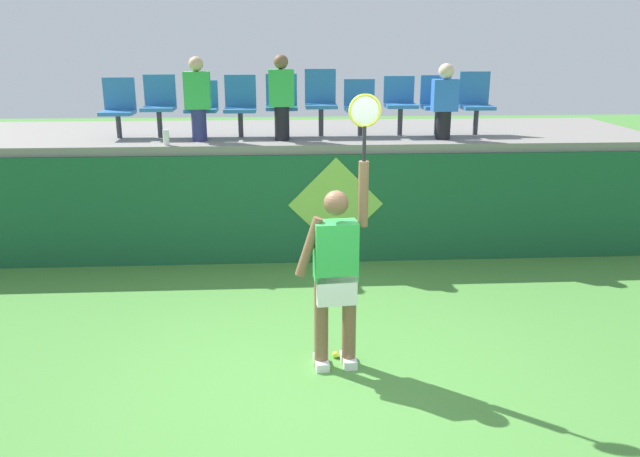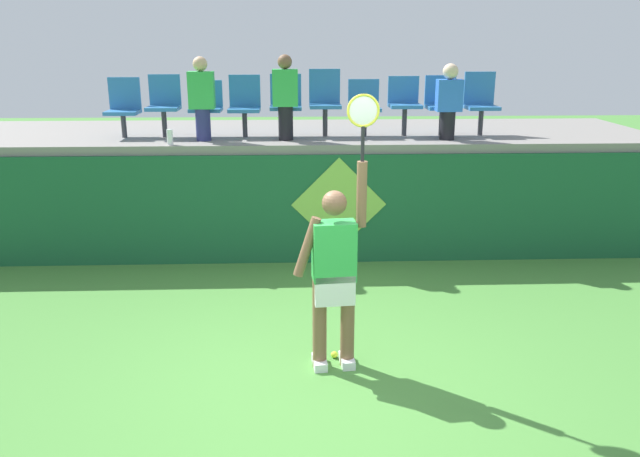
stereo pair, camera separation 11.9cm
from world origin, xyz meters
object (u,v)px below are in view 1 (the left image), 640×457
at_px(stadium_chair_2, 202,105).
at_px(spectator_2, 198,97).
at_px(water_bottle, 166,138).
at_px(stadium_chair_6, 360,104).
at_px(stadium_chair_3, 240,103).
at_px(stadium_chair_8, 437,102).
at_px(stadium_chair_7, 400,101).
at_px(tennis_ball, 336,354).
at_px(stadium_chair_4, 282,102).
at_px(spectator_0, 282,96).
at_px(stadium_chair_5, 321,99).
at_px(stadium_chair_9, 476,100).
at_px(spectator_1, 445,100).
at_px(stadium_chair_1, 159,103).
at_px(stadium_chair_0, 118,106).
at_px(tennis_player, 336,270).

relative_size(stadium_chair_2, spectator_2, 0.69).
distance_m(water_bottle, stadium_chair_6, 2.75).
relative_size(water_bottle, spectator_2, 0.18).
distance_m(stadium_chair_3, stadium_chair_8, 2.80).
xyz_separation_m(stadium_chair_2, stadium_chair_7, (2.80, 0.00, 0.04)).
height_order(tennis_ball, stadium_chair_4, stadium_chair_4).
bearing_deg(spectator_0, stadium_chair_4, 90.00).
bearing_deg(stadium_chair_2, spectator_2, -90.00).
distance_m(stadium_chair_3, stadium_chair_5, 1.13).
relative_size(stadium_chair_7, stadium_chair_9, 0.93).
height_order(stadium_chair_3, spectator_1, spectator_1).
relative_size(stadium_chair_6, spectator_1, 0.77).
bearing_deg(stadium_chair_4, stadium_chair_1, -180.00).
bearing_deg(stadium_chair_4, spectator_2, -160.22).
relative_size(stadium_chair_4, spectator_2, 0.77).
xyz_separation_m(stadium_chair_1, stadium_chair_4, (1.71, 0.00, 0.00)).
height_order(stadium_chair_6, spectator_0, spectator_0).
height_order(water_bottle, stadium_chair_0, stadium_chair_0).
xyz_separation_m(water_bottle, stadium_chair_9, (4.29, 0.77, 0.38)).
relative_size(water_bottle, stadium_chair_1, 0.24).
relative_size(tennis_ball, stadium_chair_4, 0.08).
bearing_deg(stadium_chair_3, water_bottle, -140.50).
height_order(stadium_chair_1, spectator_2, spectator_2).
bearing_deg(tennis_ball, stadium_chair_0, 127.07).
bearing_deg(stadium_chair_8, spectator_0, -169.68).
relative_size(stadium_chair_0, stadium_chair_6, 1.04).
relative_size(stadium_chair_1, stadium_chair_2, 1.11).
bearing_deg(stadium_chair_2, stadium_chair_1, 179.36).
bearing_deg(stadium_chair_4, stadium_chair_0, 179.93).
xyz_separation_m(stadium_chair_5, spectator_2, (-1.67, -0.41, 0.07)).
bearing_deg(spectator_2, spectator_0, -0.14).
bearing_deg(stadium_chair_5, stadium_chair_7, -0.54).
bearing_deg(spectator_2, stadium_chair_5, 13.68).
distance_m(stadium_chair_1, spectator_1, 3.95).
xyz_separation_m(stadium_chair_4, stadium_chair_9, (2.78, 0.00, 0.00)).
xyz_separation_m(tennis_ball, stadium_chair_1, (-2.18, 3.63, 2.05)).
bearing_deg(spectator_0, stadium_chair_6, 19.79).
bearing_deg(stadium_chair_3, spectator_1, -9.26).
height_order(tennis_player, stadium_chair_4, tennis_player).
distance_m(stadium_chair_2, stadium_chair_5, 1.67).
bearing_deg(stadium_chair_9, stadium_chair_1, -179.95).
bearing_deg(spectator_1, stadium_chair_6, 157.90).
xyz_separation_m(stadium_chair_2, spectator_1, (3.33, -0.45, 0.10)).
distance_m(stadium_chair_8, spectator_1, 0.46).
relative_size(stadium_chair_1, stadium_chair_7, 1.04).
bearing_deg(stadium_chair_2, water_bottle, -117.27).
relative_size(tennis_player, spectator_1, 2.46).
bearing_deg(spectator_1, stadium_chair_4, 168.43).
bearing_deg(stadium_chair_6, water_bottle, -163.88).
height_order(stadium_chair_2, stadium_chair_4, stadium_chair_4).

